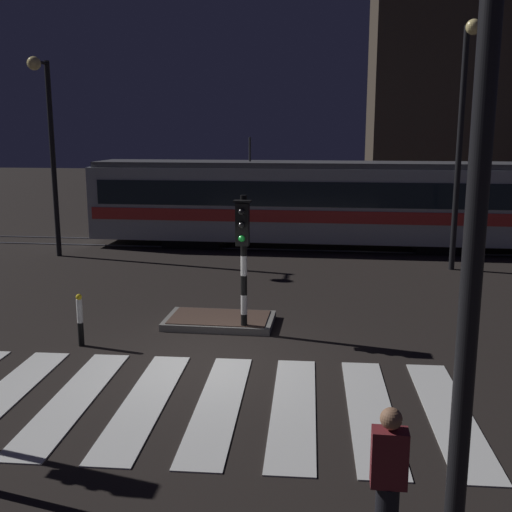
# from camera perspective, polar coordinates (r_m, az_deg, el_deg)

# --- Properties ---
(ground_plane) EXTENTS (120.00, 120.00, 0.00)m
(ground_plane) POSITION_cam_1_polar(r_m,az_deg,el_deg) (11.89, -4.83, -9.98)
(ground_plane) COLOR black
(rail_near) EXTENTS (80.00, 0.12, 0.03)m
(rail_near) POSITION_cam_1_polar(r_m,az_deg,el_deg) (22.88, 1.24, 0.64)
(rail_near) COLOR #59595E
(rail_near) RESTS_ON ground
(rail_far) EXTENTS (80.00, 0.12, 0.03)m
(rail_far) POSITION_cam_1_polar(r_m,az_deg,el_deg) (24.28, 1.60, 1.27)
(rail_far) COLOR #59595E
(rail_far) RESTS_ON ground
(crosswalk_zebra) EXTENTS (9.38, 4.40, 0.02)m
(crosswalk_zebra) POSITION_cam_1_polar(r_m,az_deg,el_deg) (10.29, -6.98, -13.52)
(crosswalk_zebra) COLOR silver
(crosswalk_zebra) RESTS_ON ground
(traffic_island) EXTENTS (2.47, 1.43, 0.18)m
(traffic_island) POSITION_cam_1_polar(r_m,az_deg,el_deg) (14.12, -3.43, -6.05)
(traffic_island) COLOR slate
(traffic_island) RESTS_ON ground
(traffic_light_median_centre) EXTENTS (0.36, 0.42, 3.05)m
(traffic_light_median_centre) POSITION_cam_1_polar(r_m,az_deg,el_deg) (12.93, -1.22, 1.10)
(traffic_light_median_centre) COLOR black
(traffic_light_median_centre) RESTS_ON ground
(street_lamp_trackside_right) EXTENTS (0.44, 1.21, 7.50)m
(street_lamp_trackside_right) POSITION_cam_1_polar(r_m,az_deg,el_deg) (19.90, 18.80, 12.04)
(street_lamp_trackside_right) COLOR black
(street_lamp_trackside_right) RESTS_ON ground
(street_lamp_trackside_left) EXTENTS (0.44, 1.21, 6.73)m
(street_lamp_trackside_left) POSITION_cam_1_polar(r_m,az_deg,el_deg) (22.20, -18.92, 10.84)
(street_lamp_trackside_left) COLOR black
(street_lamp_trackside_left) RESTS_ON ground
(street_lamp_near_kerb) EXTENTS (0.44, 1.21, 6.60)m
(street_lamp_near_kerb) POSITION_cam_1_polar(r_m,az_deg,el_deg) (4.96, 21.00, 9.34)
(street_lamp_near_kerb) COLOR black
(street_lamp_near_kerb) RESTS_ON ground
(tram) EXTENTS (17.35, 2.58, 4.15)m
(tram) POSITION_cam_1_polar(r_m,az_deg,el_deg) (23.20, 5.77, 5.07)
(tram) COLOR #B2BCC1
(tram) RESTS_ON ground
(pedestrian_waiting_at_kerb) EXTENTS (0.36, 0.24, 1.71)m
(pedestrian_waiting_at_kerb) POSITION_cam_1_polar(r_m,az_deg,el_deg) (6.66, 12.26, -20.25)
(pedestrian_waiting_at_kerb) COLOR black
(pedestrian_waiting_at_kerb) RESTS_ON ground
(bollard_island_edge) EXTENTS (0.12, 0.12, 1.11)m
(bollard_island_edge) POSITION_cam_1_polar(r_m,az_deg,el_deg) (13.09, -16.15, -5.77)
(bollard_island_edge) COLOR black
(bollard_island_edge) RESTS_ON ground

